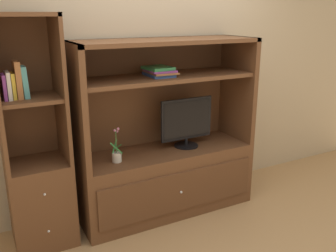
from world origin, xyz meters
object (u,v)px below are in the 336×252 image
potted_plant (117,155)px  upright_book_row (15,83)px  magazine_stack (159,71)px  tv_monitor (187,122)px  media_console (165,160)px  bookshelf_tall (38,175)px

potted_plant → upright_book_row: (-0.75, 0.06, 0.69)m
upright_book_row → magazine_stack: bearing=-0.0°
tv_monitor → magazine_stack: 0.58m
media_console → magazine_stack: bearing=-172.0°
bookshelf_tall → media_console: bearing=-0.1°
media_console → upright_book_row: (-1.26, -0.01, 0.87)m
media_console → potted_plant: bearing=-172.1°
potted_plant → magazine_stack: (0.45, 0.06, 0.69)m
upright_book_row → potted_plant: bearing=-4.9°
media_console → magazine_stack: 0.87m
potted_plant → upright_book_row: size_ratio=1.13×
potted_plant → upright_book_row: upright_book_row is taller
bookshelf_tall → upright_book_row: bearing=-174.1°
upright_book_row → bookshelf_tall: bearing=5.9°
tv_monitor → potted_plant: tv_monitor is taller
media_console → magazine_stack: (-0.06, -0.01, 0.87)m
upright_book_row → media_console: bearing=0.4°
tv_monitor → upright_book_row: bearing=179.7°
potted_plant → bookshelf_tall: size_ratio=0.17×
potted_plant → magazine_stack: 0.83m
tv_monitor → bookshelf_tall: bookshelf_tall is taller
tv_monitor → media_console: bearing=176.0°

